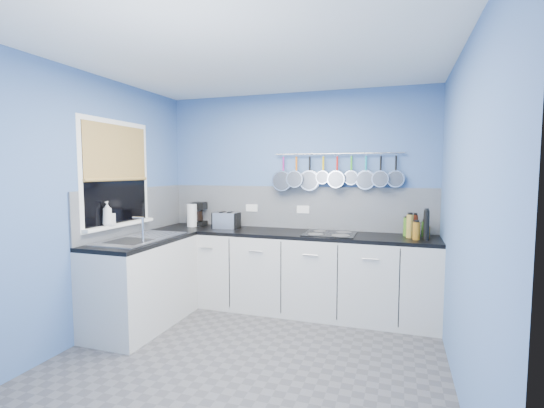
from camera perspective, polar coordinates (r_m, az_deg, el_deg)
The scene contains 45 objects.
floor at distance 3.57m, azimuth -3.21°, elevation -21.68°, with size 3.20×3.00×0.02m, color #47474C.
ceiling at distance 3.32m, azimuth -3.43°, elevation 21.06°, with size 3.20×3.00×0.02m, color white.
wall_back at distance 4.64m, azimuth 3.51°, elevation 0.74°, with size 3.20×0.02×2.50m, color #4768A2.
wall_front at distance 1.90m, azimuth -20.29°, elevation -5.55°, with size 3.20×0.02×2.50m, color #4768A2.
wall_left at distance 4.08m, azimuth -24.88°, elevation -0.27°, with size 0.02×3.00×2.50m, color #4768A2.
wall_right at distance 3.02m, azimuth 26.45°, elevation -1.98°, with size 0.02×3.00×2.50m, color #4768A2.
backsplash_back at distance 4.63m, azimuth 3.43°, elevation -0.51°, with size 3.20×0.02×0.50m, color #999CA5.
backsplash_left at distance 4.53m, azimuth -19.46°, elevation -0.90°, with size 0.02×1.80×0.50m, color #999CA5.
cabinet_run_back at distance 4.48m, azimuth 2.43°, elevation -10.05°, with size 3.20×0.60×0.86m, color #BBB9B7.
worktop_back at distance 4.39m, azimuth 2.46°, elevation -4.36°, with size 3.20×0.60×0.04m, color black.
cabinet_run_left at distance 4.25m, azimuth -18.55°, elevation -11.12°, with size 0.60×1.20×0.86m, color #BBB9B7.
worktop_left at distance 4.15m, azimuth -18.72°, elevation -5.14°, with size 0.60×1.20×0.04m, color black.
window_frame at distance 4.27m, azimuth -21.93°, elevation 4.07°, with size 0.01×1.00×1.10m, color white.
window_glass at distance 4.26m, azimuth -21.88°, elevation 4.07°, with size 0.01×0.90×1.00m, color black.
bamboo_blind at distance 4.26m, azimuth -21.89°, elevation 7.10°, with size 0.01×0.90×0.55m, color #A88E4C.
window_sill at distance 4.29m, azimuth -21.46°, elevation -2.82°, with size 0.10×0.98×0.03m, color white.
sink_unit at distance 4.15m, azimuth -18.73°, elevation -4.81°, with size 0.50×0.95×0.01m, color silver.
mixer_tap at distance 3.89m, azimuth -18.48°, elevation -3.55°, with size 0.12×0.08×0.26m, color silver, non-canonical shape.
socket_left at distance 4.79m, azimuth -2.99°, elevation -0.57°, with size 0.15×0.01×0.09m, color white.
socket_right at distance 4.59m, azimuth 4.60°, elevation -0.81°, with size 0.15×0.01×0.09m, color white.
pot_rail at distance 4.47m, azimuth 9.61°, elevation 7.32°, with size 0.02×0.02×1.45m, color silver.
soap_bottle_a at distance 4.11m, azimuth -23.08°, elevation -1.31°, with size 0.09×0.09×0.24m, color white.
soap_bottle_b at distance 4.13m, azimuth -22.76°, elevation -1.72°, with size 0.08×0.08×0.17m, color white.
paper_towel at distance 4.88m, azimuth -11.71°, elevation -1.65°, with size 0.12×0.12×0.28m, color white.
coffee_maker at distance 4.94m, azimuth -10.76°, elevation -1.45°, with size 0.17×0.18×0.29m, color black, non-canonical shape.
toaster at distance 4.67m, azimuth -6.75°, elevation -2.41°, with size 0.29×0.17×0.19m, color silver.
canister at distance 4.70m, azimuth -6.04°, elevation -2.79°, with size 0.08×0.08×0.12m, color silver.
hob at distance 4.25m, azimuth 8.52°, elevation -4.35°, with size 0.55×0.48×0.01m, color black.
pan_0 at distance 4.60m, azimuth 1.67°, elevation 4.63°, with size 0.24×0.10×0.43m, color silver, non-canonical shape.
pan_1 at distance 4.55m, azimuth 3.59°, elevation 4.89°, with size 0.20×0.12×0.39m, color silver, non-canonical shape.
pan_2 at distance 4.52m, azimuth 5.55°, elevation 4.66°, with size 0.23×0.06×0.42m, color silver, non-canonical shape.
pan_3 at distance 4.49m, azimuth 7.54°, elevation 5.14°, with size 0.15×0.08×0.34m, color silver, non-canonical shape.
pan_4 at distance 4.46m, azimuth 9.55°, elevation 4.85°, with size 0.20×0.11×0.39m, color silver, non-canonical shape.
pan_5 at distance 4.44m, azimuth 11.59°, elevation 5.05°, with size 0.16×0.05×0.35m, color silver, non-canonical shape.
pan_6 at distance 4.42m, azimuth 13.63°, elevation 4.69°, with size 0.21×0.05×0.40m, color silver, non-canonical shape.
pan_7 at distance 4.41m, azimuth 15.70°, elevation 4.83°, with size 0.18×0.11×0.37m, color silver, non-canonical shape.
pan_8 at distance 4.41m, azimuth 17.77°, elevation 4.78°, with size 0.18×0.05×0.37m, color silver, non-canonical shape.
condiment_0 at distance 4.36m, azimuth 21.58°, elevation -3.45°, with size 0.07×0.07×0.16m, color #265919.
condiment_1 at distance 4.32m, azimuth 20.33°, elevation -3.00°, with size 0.05×0.05×0.23m, color #4C190C.
condiment_2 at distance 4.32m, azimuth 19.21°, elevation -3.20°, with size 0.07×0.07×0.19m, color #3F721E.
condiment_3 at distance 4.26m, azimuth 21.82°, elevation -3.92°, with size 0.07×0.07×0.12m, color brown.
condiment_4 at distance 4.25m, azimuth 20.34°, elevation -3.70°, with size 0.06×0.06×0.14m, color brown.
condiment_5 at distance 4.22m, azimuth 19.63°, elevation -3.10°, with size 0.07×0.07×0.24m, color olive.
condiment_6 at distance 4.13m, azimuth 21.77°, elevation -2.92°, with size 0.06×0.06×0.30m, color black.
condiment_7 at distance 4.13m, azimuth 20.48°, elevation -3.74°, with size 0.07×0.07×0.18m, color #8C5914.
Camera 1 is at (1.17, -2.97, 1.58)m, focal length 25.57 mm.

